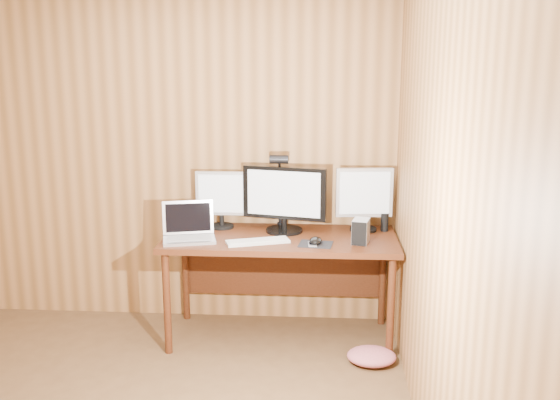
# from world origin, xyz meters

# --- Properties ---
(room_shell) EXTENTS (4.00, 4.00, 4.00)m
(room_shell) POSITION_xyz_m (0.00, 0.00, 1.25)
(room_shell) COLOR brown
(room_shell) RESTS_ON ground
(desk) EXTENTS (1.60, 0.70, 0.75)m
(desk) POSITION_xyz_m (0.93, 1.70, 0.63)
(desk) COLOR #461F0E
(desk) RESTS_ON floor
(monitor_center) EXTENTS (0.59, 0.26, 0.46)m
(monitor_center) POSITION_xyz_m (0.95, 1.76, 0.99)
(monitor_center) COLOR black
(monitor_center) RESTS_ON desk
(monitor_left) EXTENTS (0.36, 0.17, 0.41)m
(monitor_left) POSITION_xyz_m (0.49, 1.84, 0.97)
(monitor_left) COLOR black
(monitor_left) RESTS_ON desk
(monitor_right) EXTENTS (0.40, 0.19, 0.45)m
(monitor_right) POSITION_xyz_m (1.51, 1.82, 0.99)
(monitor_right) COLOR black
(monitor_right) RESTS_ON desk
(laptop) EXTENTS (0.40, 0.34, 0.25)m
(laptop) POSITION_xyz_m (0.31, 1.53, 0.81)
(laptop) COLOR silver
(laptop) RESTS_ON desk
(keyboard) EXTENTS (0.44, 0.25, 0.02)m
(keyboard) POSITION_xyz_m (0.79, 1.47, 0.76)
(keyboard) COLOR silver
(keyboard) RESTS_ON desk
(mousepad) EXTENTS (0.24, 0.20, 0.00)m
(mousepad) POSITION_xyz_m (1.17, 1.46, 0.75)
(mousepad) COLOR black
(mousepad) RESTS_ON desk
(mouse) EXTENTS (0.11, 0.14, 0.04)m
(mouse) POSITION_xyz_m (1.17, 1.46, 0.77)
(mouse) COLOR black
(mouse) RESTS_ON mousepad
(hard_drive) EXTENTS (0.13, 0.17, 0.16)m
(hard_drive) POSITION_xyz_m (1.47, 1.51, 0.83)
(hard_drive) COLOR silver
(hard_drive) RESTS_ON desk
(phone) EXTENTS (0.06, 0.11, 0.02)m
(phone) POSITION_xyz_m (1.15, 1.44, 0.76)
(phone) COLOR silver
(phone) RESTS_ON desk
(speaker) EXTENTS (0.05, 0.05, 0.13)m
(speaker) POSITION_xyz_m (1.66, 1.82, 0.81)
(speaker) COLOR black
(speaker) RESTS_ON desk
(desk_lamp) EXTENTS (0.13, 0.19, 0.58)m
(desk_lamp) POSITION_xyz_m (0.91, 1.87, 1.11)
(desk_lamp) COLOR black
(desk_lamp) RESTS_ON desk
(fabric_pile) EXTENTS (0.37, 0.33, 0.10)m
(fabric_pile) POSITION_xyz_m (1.55, 1.27, 0.05)
(fabric_pile) COLOR #C55F69
(fabric_pile) RESTS_ON floor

